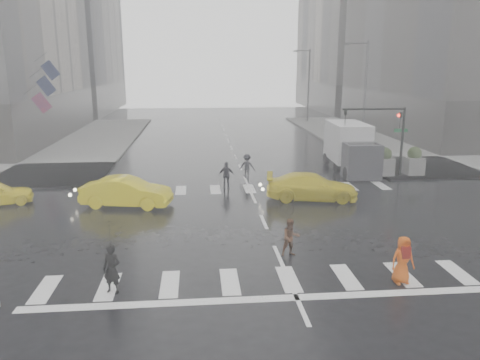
{
  "coord_description": "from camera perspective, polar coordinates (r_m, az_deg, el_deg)",
  "views": [
    {
      "loc": [
        -2.99,
        -20.38,
        7.07
      ],
      "look_at": [
        -0.92,
        2.0,
        1.53
      ],
      "focal_mm": 35.0,
      "sensor_mm": 36.0,
      "label": 1
    }
  ],
  "objects": [
    {
      "name": "building_ne_far",
      "position": [
        83.32,
        18.44,
        19.52
      ],
      "size": [
        26.05,
        26.05,
        36.0
      ],
      "color": "#A99F93",
      "rests_on": "ground"
    },
    {
      "name": "road_markings",
      "position": [
        21.78,
        2.91,
        -5.1
      ],
      "size": [
        18.0,
        48.0,
        0.01
      ],
      "primitive_type": null,
      "color": "silver",
      "rests_on": "ground"
    },
    {
      "name": "street_lamp_near",
      "position": [
        40.86,
        14.81,
        10.42
      ],
      "size": [
        2.15,
        0.22,
        9.0
      ],
      "color": "#59595B",
      "rests_on": "ground"
    },
    {
      "name": "street_lamp_far",
      "position": [
        60.04,
        8.25,
        11.68
      ],
      "size": [
        2.15,
        0.22,
        9.0
      ],
      "color": "#59595B",
      "rests_on": "ground"
    },
    {
      "name": "pedestrian_brown",
      "position": [
        17.9,
        6.21,
        -6.98
      ],
      "size": [
        0.79,
        0.67,
        1.46
      ],
      "primitive_type": "imported",
      "rotation": [
        0.0,
        0.0,
        0.17
      ],
      "color": "#4A2B1A",
      "rests_on": "ground"
    },
    {
      "name": "pedestrian_orange",
      "position": [
        16.55,
        19.22,
        -9.16
      ],
      "size": [
        0.82,
        0.57,
        1.62
      ],
      "rotation": [
        0.0,
        0.0,
        0.07
      ],
      "color": "#D7520F",
      "rests_on": "ground"
    },
    {
      "name": "planter_east",
      "position": [
        32.4,
        20.43,
        2.14
      ],
      "size": [
        1.1,
        1.1,
        1.8
      ],
      "color": "slate",
      "rests_on": "ground"
    },
    {
      "name": "planter_west",
      "position": [
        30.88,
        13.72,
        2.08
      ],
      "size": [
        1.1,
        1.1,
        1.8
      ],
      "color": "slate",
      "rests_on": "ground"
    },
    {
      "name": "ground",
      "position": [
        21.78,
        2.91,
        -5.11
      ],
      "size": [
        120.0,
        120.0,
        0.0
      ],
      "primitive_type": "plane",
      "color": "black",
      "rests_on": "ground"
    },
    {
      "name": "taxi_rear",
      "position": [
        25.42,
        8.74,
        -0.81
      ],
      "size": [
        4.55,
        2.62,
        1.41
      ],
      "primitive_type": "imported",
      "rotation": [
        0.0,
        0.0,
        1.42
      ],
      "color": "yellow",
      "rests_on": "ground"
    },
    {
      "name": "pedestrian_far_a",
      "position": [
        27.4,
        -1.65,
        0.59
      ],
      "size": [
        0.97,
        0.64,
        1.57
      ],
      "primitive_type": "imported",
      "rotation": [
        0.0,
        0.0,
        3.06
      ],
      "color": "black",
      "rests_on": "ground"
    },
    {
      "name": "pedestrian_far_b",
      "position": [
        29.96,
        0.87,
        1.71
      ],
      "size": [
        1.1,
        0.76,
        1.55
      ],
      "primitive_type": "imported",
      "rotation": [
        0.0,
        0.0,
        2.92
      ],
      "color": "black",
      "rests_on": "ground"
    },
    {
      "name": "taxi_mid",
      "position": [
        24.61,
        -13.68,
        -1.43
      ],
      "size": [
        4.78,
        2.43,
        1.5
      ],
      "primitive_type": "imported",
      "rotation": [
        0.0,
        0.0,
        1.38
      ],
      "color": "yellow",
      "rests_on": "ground"
    },
    {
      "name": "box_truck",
      "position": [
        32.45,
        13.38,
        3.98
      ],
      "size": [
        2.28,
        6.07,
        3.22
      ],
      "rotation": [
        0.0,
        0.0,
        -0.04
      ],
      "color": "silver",
      "rests_on": "ground"
    },
    {
      "name": "planter_mid",
      "position": [
        31.58,
        17.15,
        2.12
      ],
      "size": [
        1.1,
        1.1,
        1.8
      ],
      "color": "slate",
      "rests_on": "ground"
    },
    {
      "name": "sidewalk_ne",
      "position": [
        44.6,
        25.14,
        3.51
      ],
      "size": [
        35.0,
        35.0,
        0.15
      ],
      "primitive_type": "cube",
      "color": "slate",
      "rests_on": "ground"
    },
    {
      "name": "traffic_signal_pole",
      "position": [
        31.06,
        17.59,
        6.08
      ],
      "size": [
        4.45,
        0.42,
        4.5
      ],
      "color": "black",
      "rests_on": "ground"
    },
    {
      "name": "pedestrian_black",
      "position": [
        15.24,
        -15.56,
        -7.6
      ],
      "size": [
        1.22,
        1.23,
        2.43
      ],
      "rotation": [
        0.0,
        0.0,
        -0.32
      ],
      "color": "black",
      "rests_on": "ground"
    },
    {
      "name": "flag_cluster",
      "position": [
        40.74,
        -22.96,
        10.77
      ],
      "size": [
        2.87,
        3.06,
        4.69
      ],
      "color": "#59595B",
      "rests_on": "ground"
    }
  ]
}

